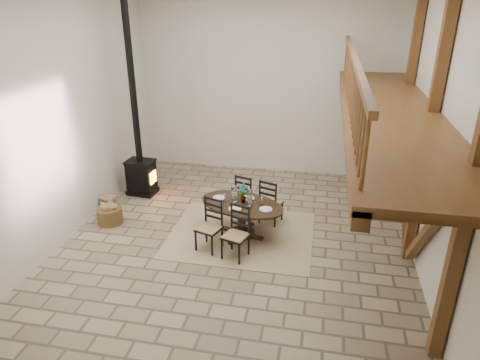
% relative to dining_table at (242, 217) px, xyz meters
% --- Properties ---
extents(ground, '(8.00, 8.00, 0.00)m').
position_rel_dining_table_xyz_m(ground, '(-0.06, -0.17, -0.43)').
color(ground, '#988465').
rests_on(ground, ground).
extents(room_shell, '(7.02, 8.02, 5.01)m').
position_rel_dining_table_xyz_m(room_shell, '(1.13, -0.17, 2.58)').
color(room_shell, beige).
rests_on(room_shell, ground).
extents(rug, '(3.00, 2.50, 0.02)m').
position_rel_dining_table_xyz_m(rug, '(-0.00, -0.00, -0.42)').
color(rug, tan).
rests_on(rug, ground).
extents(dining_table, '(2.08, 2.25, 1.18)m').
position_rel_dining_table_xyz_m(dining_table, '(0.00, 0.00, 0.00)').
color(dining_table, black).
rests_on(dining_table, ground).
extents(wood_stove, '(0.73, 0.59, 5.00)m').
position_rel_dining_table_xyz_m(wood_stove, '(-2.91, 1.55, 0.68)').
color(wood_stove, black).
rests_on(wood_stove, ground).
extents(log_basket, '(0.56, 0.56, 0.46)m').
position_rel_dining_table_xyz_m(log_basket, '(-3.00, -0.05, -0.23)').
color(log_basket, brown).
rests_on(log_basket, ground).
extents(log_stack, '(0.40, 0.32, 0.37)m').
position_rel_dining_table_xyz_m(log_stack, '(-3.31, 0.51, -0.25)').
color(log_stack, '#9D7557').
rests_on(log_stack, ground).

